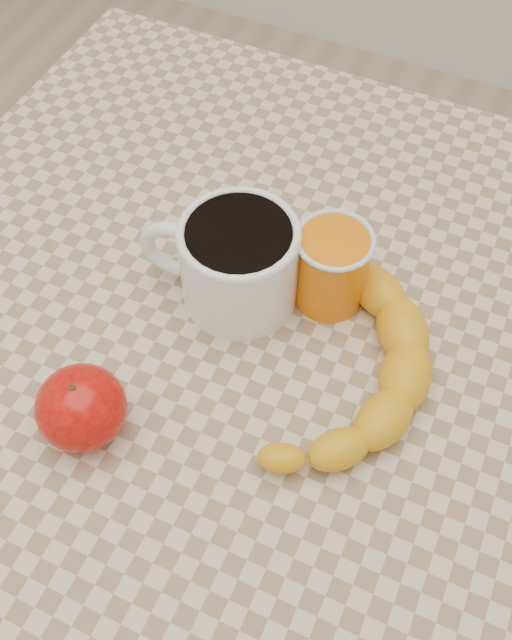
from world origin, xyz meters
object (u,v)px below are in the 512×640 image
at_px(apple, 81,408).
at_px(banana, 336,353).
at_px(coffee_mug, 236,260).
at_px(table, 256,377).
at_px(orange_juice_glass, 331,267).

relative_size(apple, banana, 0.25).
relative_size(coffee_mug, banana, 0.50).
xyz_separation_m(table, coffee_mug, (-0.04, 0.03, 0.14)).
height_order(coffee_mug, apple, coffee_mug).
bearing_deg(banana, coffee_mug, 150.84).
distance_m(apple, banana, 0.22).
relative_size(table, orange_juice_glass, 9.38).
bearing_deg(coffee_mug, table, -43.45).
distance_m(orange_juice_glass, banana, 0.08).
xyz_separation_m(coffee_mug, banana, (0.12, -0.04, -0.03)).
distance_m(table, coffee_mug, 0.15).
relative_size(orange_juice_glass, banana, 0.27).
bearing_deg(orange_juice_glass, table, -123.79).
height_order(apple, banana, apple).
bearing_deg(banana, orange_juice_glass, 104.41).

